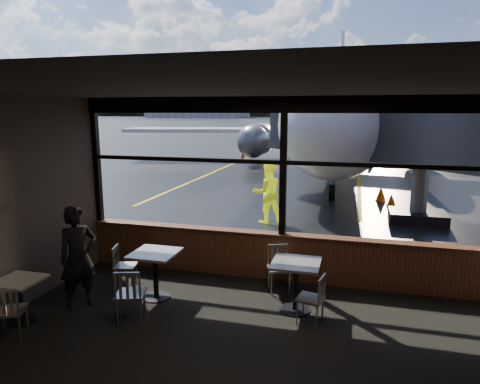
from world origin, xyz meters
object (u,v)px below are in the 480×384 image
at_px(cafe_table_left, 21,301).
at_px(airliner, 340,79).
at_px(passenger, 78,257).
at_px(cone_nose, 381,194).
at_px(cafe_table_mid, 156,275).
at_px(chair_left_s, 10,311).
at_px(cafe_table_near, 295,287).
at_px(cone_wing, 243,155).
at_px(ground_crew, 267,193).
at_px(jet_bridge, 441,135).
at_px(chair_near_n, 279,269).
at_px(chair_near_e, 310,299).
at_px(chair_mid_w, 125,266).
at_px(cone_extra, 391,200).
at_px(chair_mid_s, 131,295).

bearing_deg(cafe_table_left, airliner, 80.30).
distance_m(passenger, cone_nose, 11.57).
height_order(cafe_table_mid, chair_left_s, cafe_table_mid).
height_order(cafe_table_near, cone_wing, cafe_table_near).
xyz_separation_m(airliner, passenger, (-3.20, -21.19, -4.25)).
distance_m(cafe_table_near, ground_crew, 5.69).
height_order(jet_bridge, chair_near_n, jet_bridge).
bearing_deg(airliner, chair_left_s, -100.83).
bearing_deg(cone_nose, cafe_table_left, -117.99).
bearing_deg(chair_near_e, cafe_table_left, 116.32).
relative_size(airliner, cafe_table_mid, 39.78).
bearing_deg(chair_near_n, jet_bridge, -140.31).
height_order(ground_crew, cone_wing, ground_crew).
distance_m(cafe_table_left, ground_crew, 7.38).
relative_size(jet_bridge, cafe_table_left, 16.57).
distance_m(chair_near_n, chair_mid_w, 2.85).
bearing_deg(chair_near_n, chair_mid_w, -8.98).
xyz_separation_m(chair_left_s, passenger, (0.33, 1.16, 0.45)).
bearing_deg(passenger, cone_extra, 1.98).
relative_size(airliner, chair_mid_s, 37.20).
xyz_separation_m(cafe_table_mid, chair_mid_s, (0.02, -0.89, 0.03)).
height_order(cafe_table_mid, cone_extra, cafe_table_mid).
bearing_deg(chair_near_n, ground_crew, -95.81).
relative_size(jet_bridge, chair_left_s, 14.02).
bearing_deg(cone_nose, cone_extra, -71.58).
relative_size(cafe_table_near, chair_mid_s, 0.94).
distance_m(chair_mid_s, cone_nose, 11.34).
height_order(cafe_table_near, cone_nose, cafe_table_near).
distance_m(cafe_table_near, chair_left_s, 4.29).
xyz_separation_m(cone_nose, cone_wing, (-8.55, 12.61, -0.05)).
bearing_deg(airliner, ground_crew, -96.77).
distance_m(chair_near_e, chair_mid_w, 3.51).
height_order(chair_mid_s, passenger, passenger).
height_order(airliner, chair_left_s, airliner).
bearing_deg(passenger, airliner, 24.25).
relative_size(cafe_table_mid, chair_left_s, 1.01).
bearing_deg(cone_wing, cafe_table_near, -73.01).
distance_m(airliner, jet_bridge, 14.33).
distance_m(chair_near_e, chair_mid_s, 2.77).
height_order(cafe_table_near, chair_left_s, cafe_table_near).
relative_size(chair_near_e, ground_crew, 0.45).
bearing_deg(chair_near_e, chair_left_s, 122.47).
bearing_deg(airliner, cafe_table_near, -91.01).
bearing_deg(chair_mid_s, cone_nose, 50.49).
bearing_deg(cone_wing, ground_crew, -72.78).
height_order(passenger, ground_crew, ground_crew).
height_order(cafe_table_mid, chair_mid_s, chair_mid_s).
xyz_separation_m(cafe_table_left, chair_mid_s, (1.64, 0.46, 0.10)).
relative_size(airliner, chair_left_s, 40.21).
distance_m(cafe_table_mid, chair_mid_s, 0.89).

